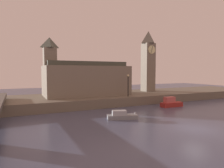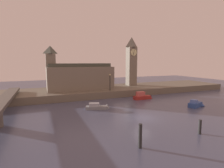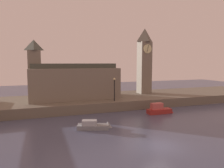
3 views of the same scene
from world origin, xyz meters
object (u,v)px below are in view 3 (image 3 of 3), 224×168
(parliament_hall, at_px, (72,81))
(boat_cruiser_grey, at_px, (97,125))
(streetlamp, at_px, (114,87))
(clock_tower, at_px, (144,60))
(boat_dinghy_red, at_px, (161,110))

(parliament_hall, height_order, boat_cruiser_grey, parliament_hall)
(streetlamp, bearing_deg, clock_tower, 35.96)
(parliament_hall, bearing_deg, clock_tower, 4.49)
(streetlamp, distance_m, boat_dinghy_red, 8.12)
(parliament_hall, xyz_separation_m, boat_cruiser_grey, (0.87, -13.48, -4.16))
(clock_tower, xyz_separation_m, streetlamp, (-8.68, -6.30, -4.33))
(clock_tower, bearing_deg, streetlamp, -144.04)
(clock_tower, relative_size, streetlamp, 3.43)
(clock_tower, distance_m, parliament_hall, 15.28)
(clock_tower, xyz_separation_m, boat_cruiser_grey, (-13.92, -14.64, -7.83))
(parliament_hall, xyz_separation_m, boat_dinghy_red, (12.07, -9.56, -3.96))
(boat_dinghy_red, xyz_separation_m, boat_cruiser_grey, (-11.20, -3.92, -0.20))
(boat_cruiser_grey, bearing_deg, boat_dinghy_red, 19.31)
(parliament_hall, distance_m, boat_dinghy_red, 15.89)
(streetlamp, relative_size, boat_dinghy_red, 0.87)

